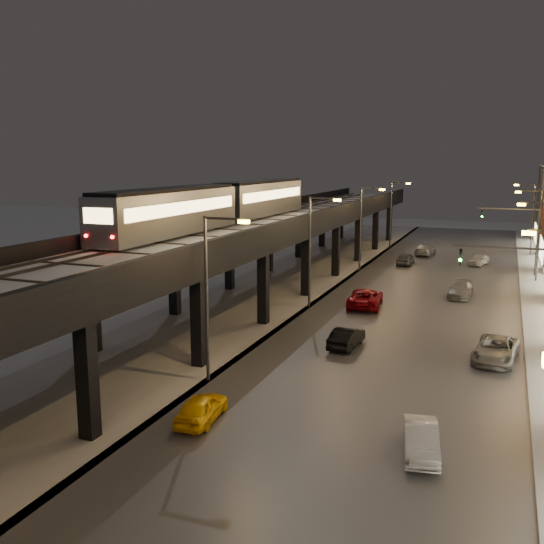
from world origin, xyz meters
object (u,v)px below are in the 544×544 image
(car_onc_white, at_px, (461,291))
(car_onc_red, at_px, (479,260))
(car_taxi, at_px, (202,409))
(car_mid_dark, at_px, (425,250))
(car_far_white, at_px, (405,259))
(car_onc_silver, at_px, (421,441))
(car_near_white, at_px, (346,338))
(subway_train, at_px, (223,203))
(car_onc_dark, at_px, (496,351))
(car_mid_silver, at_px, (365,298))

(car_onc_white, xyz_separation_m, car_onc_red, (0.68, 17.90, -0.03))
(car_taxi, distance_m, car_mid_dark, 54.35)
(car_far_white, bearing_deg, car_onc_silver, 100.89)
(car_onc_silver, height_order, car_onc_white, car_onc_white)
(car_mid_dark, bearing_deg, car_near_white, 95.89)
(car_onc_red, bearing_deg, car_far_white, -143.05)
(subway_train, relative_size, car_mid_dark, 7.06)
(subway_train, height_order, car_onc_silver, subway_train)
(car_onc_dark, height_order, car_onc_white, car_onc_dark)
(car_mid_silver, bearing_deg, car_far_white, -95.73)
(car_taxi, distance_m, car_mid_silver, 24.49)
(subway_train, xyz_separation_m, car_onc_dark, (22.31, -9.22, -7.57))
(car_mid_silver, bearing_deg, subway_train, 0.17)
(car_onc_dark, bearing_deg, car_onc_white, 107.36)
(car_onc_dark, bearing_deg, car_far_white, 114.50)
(car_taxi, distance_m, car_onc_white, 32.19)
(subway_train, xyz_separation_m, car_taxi, (9.92, -23.05, -7.63))
(subway_train, relative_size, car_taxi, 9.09)
(car_onc_dark, height_order, car_onc_red, car_onc_dark)
(car_mid_dark, bearing_deg, subway_train, 72.75)
(subway_train, xyz_separation_m, car_mid_silver, (12.09, 1.34, -7.50))
(car_mid_dark, height_order, car_onc_red, car_mid_dark)
(car_taxi, relative_size, car_far_white, 0.91)
(subway_train, bearing_deg, car_onc_silver, -49.01)
(car_onc_dark, bearing_deg, car_onc_silver, -94.21)
(car_mid_dark, relative_size, car_far_white, 1.17)
(car_mid_silver, xyz_separation_m, car_mid_dark, (1.05, 29.86, -0.07))
(car_taxi, distance_m, car_far_white, 46.03)
(car_taxi, height_order, car_onc_silver, same)
(car_near_white, distance_m, car_onc_red, 36.09)
(car_mid_silver, height_order, car_far_white, car_mid_silver)
(car_near_white, bearing_deg, car_taxi, 79.54)
(car_taxi, relative_size, car_mid_silver, 0.68)
(car_mid_silver, distance_m, car_far_white, 21.60)
(car_mid_silver, height_order, car_onc_white, car_mid_silver)
(car_taxi, bearing_deg, subway_train, -72.11)
(subway_train, distance_m, car_far_white, 26.94)
(subway_train, bearing_deg, car_mid_dark, 67.15)
(subway_train, height_order, car_far_white, subway_train)
(car_near_white, distance_m, car_far_white, 32.78)
(car_mid_dark, xyz_separation_m, car_onc_dark, (9.16, -40.42, 0.00))
(subway_train, xyz_separation_m, car_mid_dark, (13.15, 31.20, -7.57))
(car_taxi, relative_size, car_onc_dark, 0.74)
(car_near_white, xyz_separation_m, car_onc_red, (6.40, 35.52, -0.03))
(car_mid_silver, distance_m, car_onc_white, 9.52)
(car_mid_dark, bearing_deg, car_far_white, 87.22)
(subway_train, height_order, car_mid_dark, subway_train)
(car_taxi, relative_size, car_onc_silver, 0.97)
(car_onc_dark, bearing_deg, car_near_white, -169.62)
(subway_train, distance_m, car_mid_dark, 34.70)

